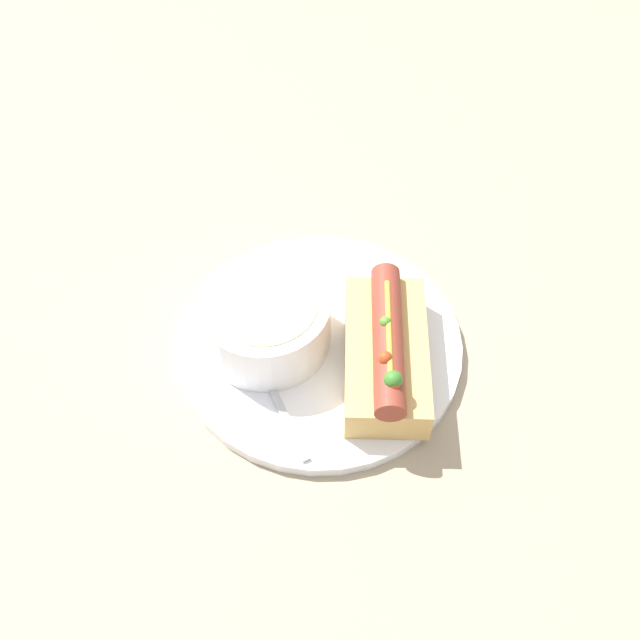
% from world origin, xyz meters
% --- Properties ---
extents(ground_plane, '(4.00, 4.00, 0.00)m').
position_xyz_m(ground_plane, '(0.00, 0.00, 0.00)').
color(ground_plane, tan).
extents(dinner_plate, '(0.27, 0.27, 0.01)m').
position_xyz_m(dinner_plate, '(0.00, 0.00, 0.01)').
color(dinner_plate, white).
rests_on(dinner_plate, ground_plane).
extents(hot_dog, '(0.17, 0.13, 0.07)m').
position_xyz_m(hot_dog, '(0.00, -0.07, 0.04)').
color(hot_dog, '#DBAD60').
rests_on(hot_dog, dinner_plate).
extents(soup_bowl, '(0.12, 0.12, 0.06)m').
position_xyz_m(soup_bowl, '(-0.02, 0.05, 0.04)').
color(soup_bowl, white).
rests_on(soup_bowl, dinner_plate).
extents(spoon, '(0.12, 0.14, 0.01)m').
position_xyz_m(spoon, '(-0.04, 0.05, 0.02)').
color(spoon, '#B7B7BC').
rests_on(spoon, dinner_plate).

